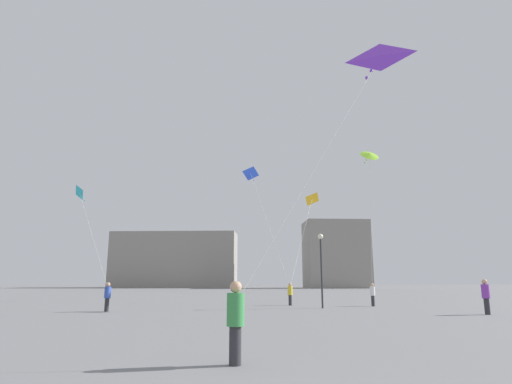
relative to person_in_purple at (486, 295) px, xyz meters
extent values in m
cylinder|color=#2D2D33|center=(0.00, 0.00, -0.59)|extent=(0.27, 0.27, 0.84)
cylinder|color=purple|center=(0.00, 0.00, 0.20)|extent=(0.40, 0.40, 0.73)
sphere|color=tan|center=(0.00, 0.00, 0.70)|extent=(0.27, 0.27, 0.27)
cylinder|color=#2D2D33|center=(-21.03, 2.08, -0.64)|extent=(0.25, 0.25, 0.76)
cylinder|color=#3351B7|center=(-21.03, 2.08, 0.07)|extent=(0.36, 0.36, 0.66)
sphere|color=tan|center=(-21.03, 2.08, 0.52)|extent=(0.25, 0.25, 0.25)
cylinder|color=#2D2D33|center=(-12.69, -13.44, -0.60)|extent=(0.27, 0.27, 0.82)
cylinder|color=#388C47|center=(-12.69, -13.44, 0.17)|extent=(0.39, 0.39, 0.72)
sphere|color=tan|center=(-12.69, -13.44, 0.66)|extent=(0.27, 0.27, 0.27)
cylinder|color=#2D2D33|center=(-4.19, 7.04, -0.66)|extent=(0.23, 0.23, 0.72)
cylinder|color=white|center=(-4.19, 7.04, 0.02)|extent=(0.34, 0.34, 0.62)
sphere|color=tan|center=(-4.19, 7.04, 0.45)|extent=(0.23, 0.23, 0.23)
cylinder|color=#2D2D33|center=(-9.89, 7.96, -0.65)|extent=(0.24, 0.24, 0.73)
cylinder|color=yellow|center=(-9.89, 7.96, 0.03)|extent=(0.35, 0.35, 0.63)
sphere|color=tan|center=(-9.89, 7.96, 0.47)|extent=(0.24, 0.24, 0.24)
cone|color=#8CD12D|center=(-4.25, 5.55, 9.52)|extent=(1.53, 1.35, 1.03)
sphere|color=#8CD12D|center=(-4.38, 5.52, 9.31)|extent=(0.10, 0.10, 0.10)
sphere|color=#8CD12D|center=(-4.52, 5.50, 9.10)|extent=(0.10, 0.10, 0.10)
sphere|color=#8CD12D|center=(-4.66, 5.48, 8.89)|extent=(0.10, 0.10, 0.10)
cylinder|color=silver|center=(-4.22, 6.30, 4.90)|extent=(0.07, 1.51, 9.24)
pyramid|color=yellow|center=(-7.22, 15.00, 8.11)|extent=(1.71, 1.85, 0.85)
sphere|color=yellow|center=(-7.22, 15.13, 7.88)|extent=(0.10, 0.10, 0.10)
sphere|color=yellow|center=(-7.24, 15.27, 7.67)|extent=(0.10, 0.10, 0.10)
sphere|color=yellow|center=(-7.26, 15.41, 7.46)|extent=(0.10, 0.10, 0.10)
cylinder|color=silver|center=(-8.55, 11.48, 4.19)|extent=(2.71, 7.04, 7.82)
pyramid|color=#1EB2C6|center=(-27.13, 11.15, 7.95)|extent=(1.33, 1.49, 0.90)
sphere|color=#1EB2C6|center=(-27.02, 11.19, 7.72)|extent=(0.10, 0.10, 0.10)
sphere|color=#1EB2C6|center=(-26.90, 11.25, 7.51)|extent=(0.10, 0.10, 0.10)
sphere|color=#1EB2C6|center=(-26.77, 11.31, 7.30)|extent=(0.10, 0.10, 0.10)
cylinder|color=silver|center=(-24.09, 6.61, 4.11)|extent=(6.13, 9.07, 7.66)
pyramid|color=purple|center=(-8.57, -11.81, 7.30)|extent=(1.56, 0.95, 0.89)
sphere|color=purple|center=(-8.69, -11.76, 7.08)|extent=(0.10, 0.10, 0.10)
sphere|color=purple|center=(-8.83, -11.74, 6.87)|extent=(0.10, 0.10, 0.10)
sphere|color=purple|center=(-8.97, -11.72, 6.66)|extent=(0.10, 0.10, 0.10)
cylinder|color=silver|center=(-10.62, -12.61, 3.79)|extent=(4.16, 1.67, 7.01)
pyramid|color=blue|center=(-12.98, 18.02, 11.32)|extent=(1.62, 1.63, 0.98)
sphere|color=blue|center=(-12.86, 18.10, 11.09)|extent=(0.10, 0.10, 0.10)
sphere|color=blue|center=(-12.76, 18.20, 10.88)|extent=(0.10, 0.10, 0.10)
sphere|color=blue|center=(-12.66, 18.30, 10.67)|extent=(0.10, 0.10, 0.10)
cylinder|color=silver|center=(-11.43, 12.98, 5.79)|extent=(3.08, 10.05, 11.03)
cube|color=gray|center=(-31.30, 73.87, 5.15)|extent=(28.22, 9.97, 12.34)
cube|color=gray|center=(4.70, 69.26, 6.15)|extent=(13.83, 10.15, 14.33)
cylinder|color=#2D2D30|center=(-8.01, 5.00, 1.24)|extent=(0.12, 0.12, 4.50)
sphere|color=#EAE5C6|center=(-8.01, 5.00, 3.64)|extent=(0.36, 0.36, 0.36)
camera|label=1|loc=(-12.18, -23.17, 0.83)|focal=29.47mm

